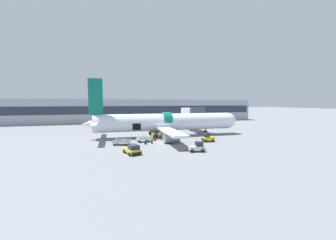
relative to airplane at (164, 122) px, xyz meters
name	(u,v)px	position (x,y,z in m)	size (l,w,h in m)	color
ground_plane	(161,142)	(-2.38, -6.69, -3.16)	(500.00, 500.00, 0.00)	slate
terminal_strip	(135,111)	(-2.38, 37.07, 1.25)	(97.64, 8.33, 8.80)	#9EA3AD
jet_bridge_stub	(193,113)	(9.09, 5.68, 1.59)	(3.45, 9.46, 6.39)	#4C4C51
airplane	(164,122)	(0.00, 0.00, 0.00)	(35.33, 28.85, 12.53)	silver
baggage_tug_lead	(197,147)	(1.37, -15.37, -2.51)	(2.66, 2.04, 1.56)	silver
baggage_tug_mid	(133,150)	(-8.48, -14.26, -2.53)	(2.69, 3.51, 1.42)	yellow
baggage_tug_rear	(208,138)	(6.63, -8.34, -2.46)	(2.35, 1.79, 1.71)	yellow
baggage_cart_loading	(144,139)	(-5.41, -5.30, -2.64)	(3.41, 2.10, 1.10)	silver
baggage_cart_queued	(122,142)	(-9.67, -7.08, -2.67)	(4.01, 2.73, 0.98)	#B7BABF
ground_crew_loader_a	(152,139)	(-4.28, -7.52, -2.29)	(0.51, 0.55, 1.66)	#1E2338
ground_crew_loader_b	(160,135)	(-1.78, -3.46, -2.23)	(0.61, 0.41, 1.76)	#1E2338
ground_crew_driver	(152,136)	(-3.53, -4.06, -2.24)	(0.44, 0.61, 1.74)	black
suitcase_on_tarmac_upright	(146,142)	(-5.49, -7.68, -2.82)	(0.52, 0.47, 0.79)	#14472D
suitcase_on_tarmac_spare	(155,139)	(-3.18, -4.86, -2.79)	(0.42, 0.33, 0.85)	#721951
safety_cone_nose	(233,133)	(17.00, -1.13, -2.85)	(0.55, 0.55, 0.66)	black
safety_cone_engine_left	(186,149)	(-0.01, -14.15, -2.89)	(0.63, 0.63, 0.58)	black
safety_cone_wingtip	(179,140)	(1.29, -6.65, -2.86)	(0.61, 0.61, 0.65)	black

